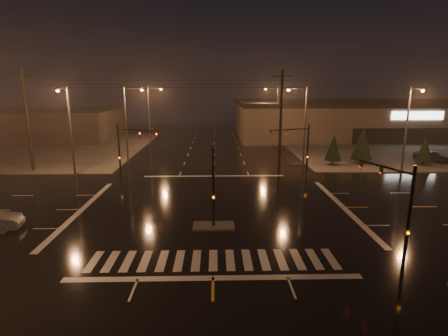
{
  "coord_description": "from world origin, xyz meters",
  "views": [
    {
      "loc": [
        0.18,
        -27.82,
        9.93
      ],
      "look_at": [
        0.91,
        2.12,
        3.0
      ],
      "focal_mm": 28.0,
      "sensor_mm": 36.0,
      "label": 1
    }
  ],
  "objects": [
    {
      "name": "ground",
      "position": [
        0.0,
        0.0,
        0.0
      ],
      "size": [
        140.0,
        140.0,
        0.0
      ],
      "primitive_type": "plane",
      "color": "black",
      "rests_on": "ground"
    },
    {
      "name": "sidewalk_ne",
      "position": [
        30.0,
        30.0,
        0.06
      ],
      "size": [
        36.0,
        36.0,
        0.12
      ],
      "primitive_type": "cube",
      "color": "#494641",
      "rests_on": "ground"
    },
    {
      "name": "sidewalk_nw",
      "position": [
        -30.0,
        30.0,
        0.06
      ],
      "size": [
        36.0,
        36.0,
        0.12
      ],
      "primitive_type": "cube",
      "color": "#494641",
      "rests_on": "ground"
    },
    {
      "name": "median_island",
      "position": [
        0.0,
        -4.0,
        0.07
      ],
      "size": [
        3.0,
        1.6,
        0.15
      ],
      "primitive_type": "cube",
      "color": "#494641",
      "rests_on": "ground"
    },
    {
      "name": "crosswalk",
      "position": [
        0.0,
        -9.0,
        0.01
      ],
      "size": [
        15.0,
        2.6,
        0.01
      ],
      "primitive_type": "cube",
      "color": "beige",
      "rests_on": "ground"
    },
    {
      "name": "stop_bar_near",
      "position": [
        0.0,
        -11.0,
        0.01
      ],
      "size": [
        16.0,
        0.5,
        0.01
      ],
      "primitive_type": "cube",
      "color": "beige",
      "rests_on": "ground"
    },
    {
      "name": "stop_bar_far",
      "position": [
        0.0,
        11.0,
        0.01
      ],
      "size": [
        16.0,
        0.5,
        0.01
      ],
      "primitive_type": "cube",
      "color": "beige",
      "rests_on": "ground"
    },
    {
      "name": "parking_lot",
      "position": [
        35.0,
        28.0,
        0.04
      ],
      "size": [
        50.0,
        24.0,
        0.08
      ],
      "primitive_type": "cube",
      "color": "black",
      "rests_on": "ground"
    },
    {
      "name": "retail_building",
      "position": [
        35.0,
        45.99,
        3.84
      ],
      "size": [
        60.2,
        28.3,
        7.2
      ],
      "color": "#766554",
      "rests_on": "ground"
    },
    {
      "name": "commercial_block",
      "position": [
        -35.0,
        42.0,
        2.8
      ],
      "size": [
        30.0,
        18.0,
        5.6
      ],
      "primitive_type": "cube",
      "color": "#3B3634",
      "rests_on": "ground"
    },
    {
      "name": "signal_mast_median",
      "position": [
        0.0,
        -3.07,
        3.75
      ],
      "size": [
        0.25,
        4.59,
        6.0
      ],
      "color": "black",
      "rests_on": "ground"
    },
    {
      "name": "signal_mast_ne",
      "position": [
        9.5,
        10.14,
        3.79
      ],
      "size": [
        4.84,
        1.86,
        6.0
      ],
      "color": "black",
      "rests_on": "ground"
    },
    {
      "name": "signal_mast_nw",
      "position": [
        -9.5,
        10.14,
        3.79
      ],
      "size": [
        4.84,
        1.86,
        6.0
      ],
      "color": "black",
      "rests_on": "ground"
    },
    {
      "name": "signal_mast_se",
      "position": [
        10.23,
        -9.75,
        3.71
      ],
      "size": [
        1.55,
        3.87,
        6.0
      ],
      "color": "black",
      "rests_on": "ground"
    },
    {
      "name": "streetlight_1",
      "position": [
        -11.18,
        18.0,
        5.8
      ],
      "size": [
        2.77,
        0.32,
        10.0
      ],
      "color": "#38383A",
      "rests_on": "ground"
    },
    {
      "name": "streetlight_2",
      "position": [
        -11.18,
        34.0,
        5.8
      ],
      "size": [
        2.77,
        0.32,
        10.0
      ],
      "color": "#38383A",
      "rests_on": "ground"
    },
    {
      "name": "streetlight_3",
      "position": [
        11.18,
        16.0,
        5.8
      ],
      "size": [
        2.77,
        0.32,
        10.0
      ],
      "color": "#38383A",
      "rests_on": "ground"
    },
    {
      "name": "streetlight_4",
      "position": [
        11.18,
        36.0,
        5.8
      ],
      "size": [
        2.77,
        0.32,
        10.0
      ],
      "color": "#38383A",
      "rests_on": "ground"
    },
    {
      "name": "streetlight_5",
      "position": [
        -16.0,
        11.18,
        5.8
      ],
      "size": [
        0.32,
        2.77,
        10.0
      ],
      "color": "#38383A",
      "rests_on": "ground"
    },
    {
      "name": "streetlight_6",
      "position": [
        22.0,
        11.18,
        5.8
      ],
      "size": [
        0.32,
        2.77,
        10.0
      ],
      "color": "#38383A",
      "rests_on": "ground"
    },
    {
      "name": "utility_pole_0",
      "position": [
        -22.0,
        14.0,
        6.13
      ],
      "size": [
        2.2,
        0.32,
        12.0
      ],
      "color": "black",
      "rests_on": "ground"
    },
    {
      "name": "utility_pole_1",
      "position": [
        8.0,
        14.0,
        6.13
      ],
      "size": [
        2.2,
        0.32,
        12.0
      ],
      "color": "black",
      "rests_on": "ground"
    },
    {
      "name": "conifer_0",
      "position": [
        15.34,
        16.06,
        2.36
      ],
      "size": [
        2.12,
        2.12,
        4.02
      ],
      "color": "black",
      "rests_on": "ground"
    },
    {
      "name": "conifer_1",
      "position": [
        19.37,
        16.89,
        2.78
      ],
      "size": [
        2.67,
        2.67,
        4.87
      ],
      "color": "black",
      "rests_on": "ground"
    },
    {
      "name": "conifer_2",
      "position": [
        26.9,
        15.5,
        2.26
      ],
      "size": [
        2.01,
        2.01,
        3.84
      ],
      "color": "black",
      "rests_on": "ground"
    },
    {
      "name": "car_parked",
      "position": [
        29.51,
        17.94,
        0.78
      ],
      "size": [
        4.03,
        4.87,
        1.57
      ],
      "primitive_type": "imported",
      "rotation": [
        0.0,
        0.0,
        0.57
      ],
      "color": "black",
      "rests_on": "ground"
    }
  ]
}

